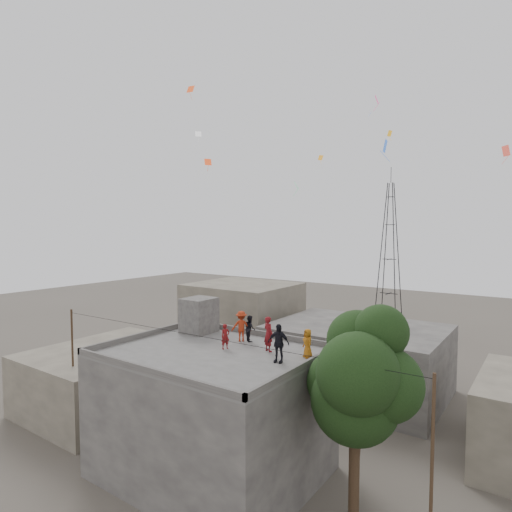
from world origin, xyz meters
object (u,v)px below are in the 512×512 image
at_px(person_red_adult, 268,334).
at_px(transmission_tower, 389,252).
at_px(tree, 360,379).
at_px(stair_head_box, 199,315).
at_px(person_dark_adult, 278,343).

bearing_deg(person_red_adult, transmission_tower, -57.92).
relative_size(transmission_tower, person_red_adult, 11.59).
height_order(tree, person_red_adult, tree).
relative_size(stair_head_box, person_dark_adult, 1.14).
bearing_deg(person_red_adult, person_dark_adult, 160.74).
distance_m(stair_head_box, tree, 10.80).
height_order(stair_head_box, transmission_tower, transmission_tower).
xyz_separation_m(transmission_tower, person_dark_adult, (7.54, -39.51, -2.09)).
bearing_deg(transmission_tower, person_red_adult, -80.77).
height_order(transmission_tower, person_dark_adult, transmission_tower).
distance_m(person_red_adult, person_dark_adult, 1.77).
relative_size(tree, transmission_tower, 0.45).
height_order(stair_head_box, person_red_adult, stair_head_box).
bearing_deg(tree, person_dark_adult, -178.48).
bearing_deg(person_red_adult, stair_head_box, 13.25).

